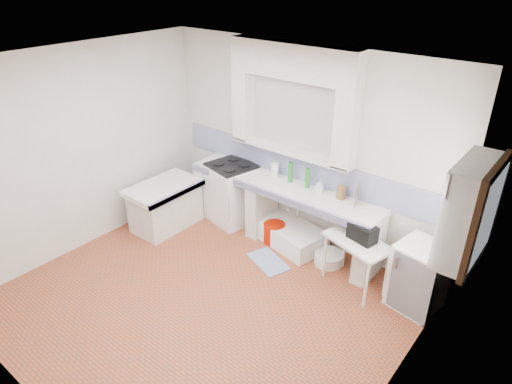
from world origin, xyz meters
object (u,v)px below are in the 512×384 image
Objects in this scene: sink at (288,234)px; fridge at (419,276)px; stove at (232,194)px; side_table at (355,263)px.

fridge reaches higher than sink.
sink is at bearing 14.10° from stove.
side_table is (2.28, -0.27, -0.13)m from stove.
sink is (1.06, 0.03, -0.33)m from stove.
fridge is at bearing 26.86° from side_table.
side_table is at bearing -159.92° from fridge.
stove is 1.15× the size of side_table.
side_table is (1.21, -0.29, 0.21)m from sink.
sink is 1.32× the size of fridge.
stove is 3.03m from fridge.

